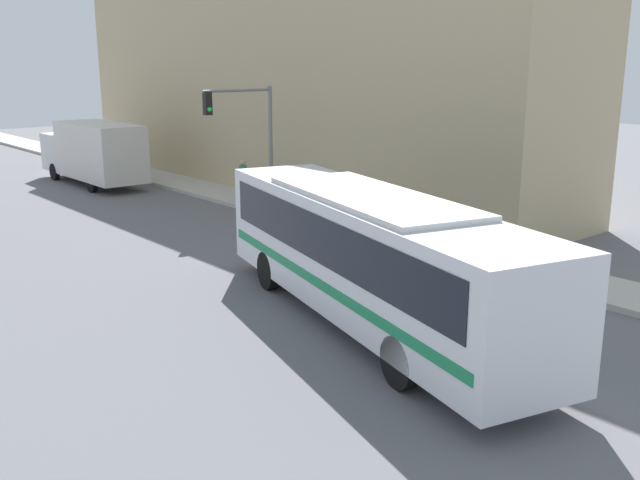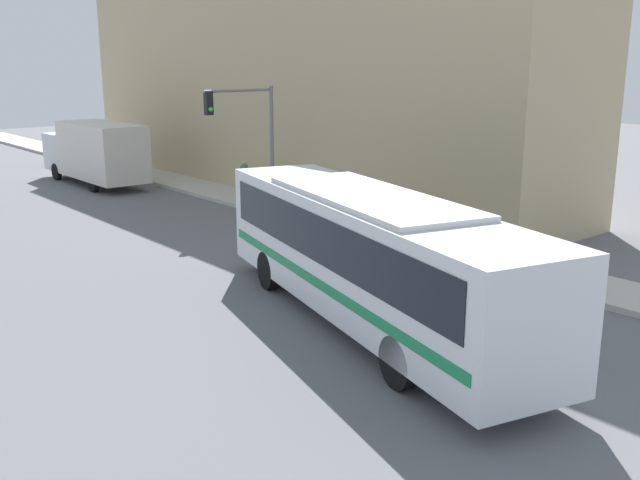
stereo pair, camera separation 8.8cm
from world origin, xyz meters
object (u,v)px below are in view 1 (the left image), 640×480
Objects in this scene: delivery_truck at (93,151)px; traffic_light_pole at (248,127)px; fire_hydrant at (401,232)px; parking_meter at (335,203)px; city_bus at (369,250)px; pedestrian_near_corner at (243,180)px.

delivery_truck is 11.90m from traffic_light_pole.
parking_meter is at bearing 90.00° from fire_hydrant.
traffic_light_pole is at bearing -81.44° from delivery_truck.
city_bus reaches higher than fire_hydrant.
city_bus is 10.18m from parking_meter.
fire_hydrant is at bearing 52.11° from city_bus.
delivery_truck is at bearing 99.78° from parking_meter.
pedestrian_near_corner is (6.36, 14.70, -0.79)m from city_bus.
city_bus is at bearing -142.57° from fire_hydrant.
traffic_light_pole is 5.13m from parking_meter.
traffic_light_pole is (5.10, 12.39, 1.81)m from city_bus.
pedestrian_near_corner reaches higher than parking_meter.
parking_meter is (0.99, -4.28, -2.65)m from traffic_light_pole.
traffic_light_pole reaches higher than fire_hydrant.
fire_hydrant is (2.74, -19.34, -1.19)m from delivery_truck.
parking_meter is 6.60m from pedestrian_near_corner.
parking_meter reaches higher than fire_hydrant.
pedestrian_near_corner reaches higher than fire_hydrant.
pedestrian_near_corner is at bearing -72.06° from delivery_truck.
traffic_light_pole is (1.75, -11.61, 1.95)m from delivery_truck.
pedestrian_near_corner is at bearing 81.27° from city_bus.
delivery_truck reaches higher than pedestrian_near_corner.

